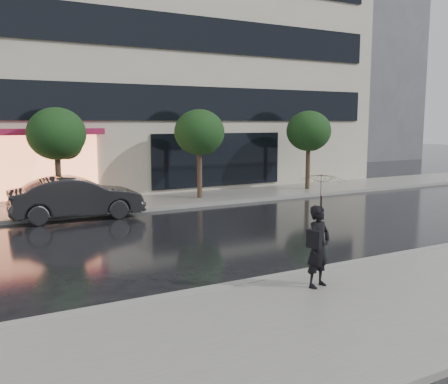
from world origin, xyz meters
TOP-DOWN VIEW (x-y plane):
  - ground at (0.00, 0.00)m, footprint 120.00×120.00m
  - sidewalk_near at (0.00, -3.25)m, footprint 60.00×4.50m
  - sidewalk_far at (0.00, 10.25)m, footprint 60.00×3.50m
  - curb_near at (0.00, -1.00)m, footprint 60.00×0.25m
  - curb_far at (0.00, 8.50)m, footprint 60.00×0.25m
  - office_building at (-0.00, 17.97)m, footprint 30.00×12.76m
  - bg_building_right at (26.00, 28.00)m, footprint 12.00×12.00m
  - tree_mid_west at (-2.94, 10.03)m, footprint 2.20×2.20m
  - tree_mid_east at (3.06, 10.03)m, footprint 2.20×2.20m
  - tree_far_east at (9.06, 10.03)m, footprint 2.20×2.20m
  - parked_car at (-2.72, 8.30)m, footprint 4.68×1.82m
  - pedestrian_with_umbrella at (-0.20, -1.95)m, footprint 1.11×1.12m

SIDE VIEW (x-z plane):
  - ground at x=0.00m, z-range 0.00..0.00m
  - sidewalk_near at x=0.00m, z-range 0.00..0.12m
  - sidewalk_far at x=0.00m, z-range 0.00..0.12m
  - curb_near at x=0.00m, z-range 0.00..0.14m
  - curb_far at x=0.00m, z-range 0.00..0.14m
  - parked_car at x=-2.72m, z-range 0.00..1.52m
  - pedestrian_with_umbrella at x=-0.20m, z-range 0.46..2.78m
  - tree_mid_west at x=-2.94m, z-range 0.93..4.92m
  - tree_mid_east at x=3.06m, z-range 0.93..4.92m
  - tree_far_east at x=9.06m, z-range 0.93..4.92m
  - bg_building_right at x=26.00m, z-range 0.00..16.00m
  - office_building at x=0.00m, z-range 0.00..18.00m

